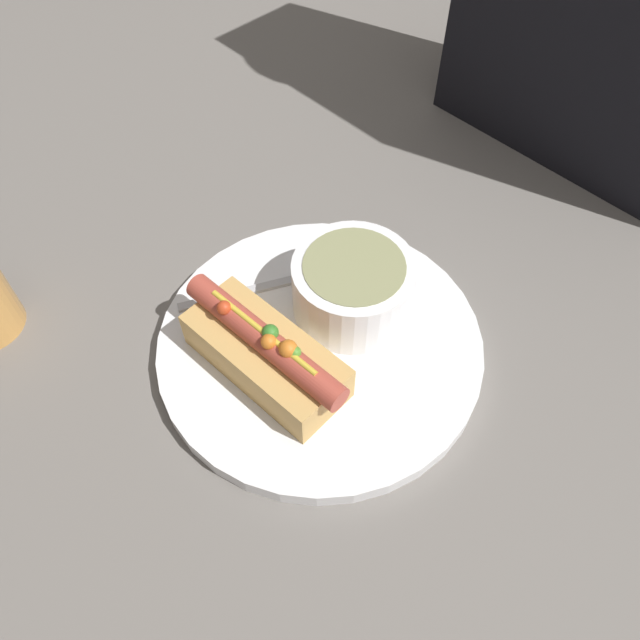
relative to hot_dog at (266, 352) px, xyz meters
name	(u,v)px	position (x,y,z in m)	size (l,w,h in m)	color
ground_plane	(320,350)	(0.01, 0.05, -0.04)	(4.00, 4.00, 0.00)	slate
dinner_plate	(320,345)	(0.01, 0.05, -0.03)	(0.30, 0.30, 0.02)	white
hot_dog	(266,352)	(0.00, 0.00, 0.00)	(0.17, 0.07, 0.06)	tan
soup_bowl	(353,285)	(0.00, 0.10, 0.01)	(0.11, 0.11, 0.06)	white
spoon	(310,275)	(-0.05, 0.10, -0.02)	(0.10, 0.17, 0.01)	#B7B7BC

